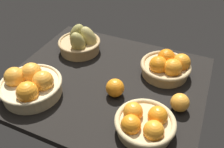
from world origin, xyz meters
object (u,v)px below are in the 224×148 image
Objects in this scene: basket_near_right_pears at (80,43)px; basket_far_right at (31,85)px; basket_near_left at (167,66)px; basket_far_left at (144,123)px; loose_orange_front_gap at (180,103)px; loose_orange_back_gap at (115,88)px.

basket_near_right_pears is 0.85× the size of basket_far_right.
basket_near_left is at bearing -143.33° from basket_far_right.
basket_far_left is at bearing 142.20° from basket_near_right_pears.
loose_orange_front_gap is at bearing 117.14° from basket_near_left.
loose_orange_back_gap is (-30.77, -13.26, -1.18)cm from basket_far_right.
basket_near_left reaches higher than loose_orange_front_gap.
loose_orange_front_gap is at bearing -164.28° from basket_far_right.
loose_orange_front_gap is (-9.06, -14.90, -0.40)cm from basket_far_left.
basket_near_left is 0.89× the size of basket_far_right.
basket_far_right is at bearing 36.67° from basket_near_left.
basket_far_right is (2.00, 35.80, -0.00)cm from basket_near_right_pears.
basket_near_right_pears reaches higher than basket_far_left.
basket_far_left is 56.98cm from basket_near_right_pears.
basket_near_right_pears reaches higher than basket_far_right.
basket_far_left is (-0.57, 33.70, -0.62)cm from basket_near_left.
basket_far_right is 58.28cm from loose_orange_front_gap.
basket_far_left is 2.98× the size of loose_orange_front_gap.
loose_orange_back_gap is (25.31, 2.52, 0.17)cm from loose_orange_front_gap.
basket_near_left is 3.13× the size of loose_orange_front_gap.
basket_near_left reaches higher than basket_far_left.
basket_near_left is 33.71cm from basket_far_left.
loose_orange_front_gap is (-54.08, 20.01, -1.35)cm from basket_near_right_pears.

